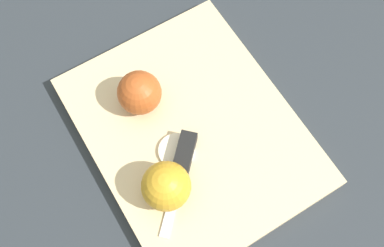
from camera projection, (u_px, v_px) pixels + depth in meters
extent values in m
plane|color=#282D33|center=(192.00, 134.00, 0.68)|extent=(4.00, 4.00, 0.00)
cube|color=#D1B789|center=(192.00, 131.00, 0.67)|extent=(0.39, 0.33, 0.02)
sphere|color=#AD4C1E|center=(139.00, 93.00, 0.64)|extent=(0.06, 0.06, 0.06)
cylinder|color=#EFE5C6|center=(143.00, 91.00, 0.64)|extent=(0.06, 0.01, 0.06)
sphere|color=gold|center=(166.00, 186.00, 0.59)|extent=(0.07, 0.07, 0.07)
cylinder|color=#EFE5C6|center=(162.00, 186.00, 0.59)|extent=(0.06, 0.04, 0.06)
cube|color=silver|center=(172.00, 206.00, 0.61)|extent=(0.08, 0.06, 0.00)
cube|color=black|center=(185.00, 154.00, 0.63)|extent=(0.06, 0.06, 0.02)
cylinder|color=#EFE5C6|center=(177.00, 151.00, 0.64)|extent=(0.05, 0.05, 0.01)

